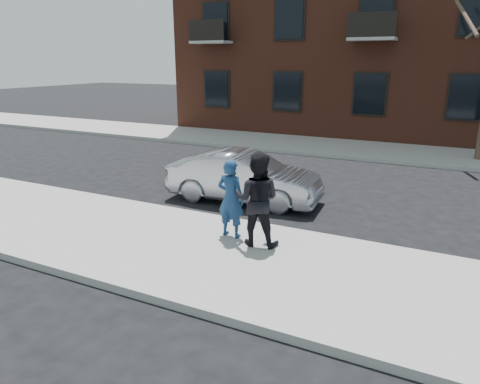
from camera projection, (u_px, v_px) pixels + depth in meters
The scene contains 9 objects.
ground at pixel (235, 258), 8.18m from camera, with size 100.00×100.00×0.00m, color black.
near_sidewalk at pixel (229, 260), 7.95m from camera, with size 50.00×3.50×0.15m, color gray.
near_curb at pixel (266, 227), 9.49m from camera, with size 50.00×0.10×0.15m, color #999691.
far_sidewalk at pixel (355, 149), 17.83m from camera, with size 50.00×3.50×0.15m, color gray.
far_curb at pixel (346, 157), 16.28m from camera, with size 50.00×0.10×0.15m, color #999691.
apartment_building at pixel (434, 6), 20.99m from camera, with size 24.30×10.30×12.30m.
silver_sedan at pixel (244, 177), 11.29m from camera, with size 1.41×4.04×1.33m, color #999BA3.
man_hoodie at pixel (231, 199), 8.61m from camera, with size 0.61×0.49×1.62m.
man_peacoat at pixel (257, 200), 8.20m from camera, with size 1.00×0.84×1.83m.
Camera 1 is at (3.34, -6.65, 3.63)m, focal length 32.00 mm.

